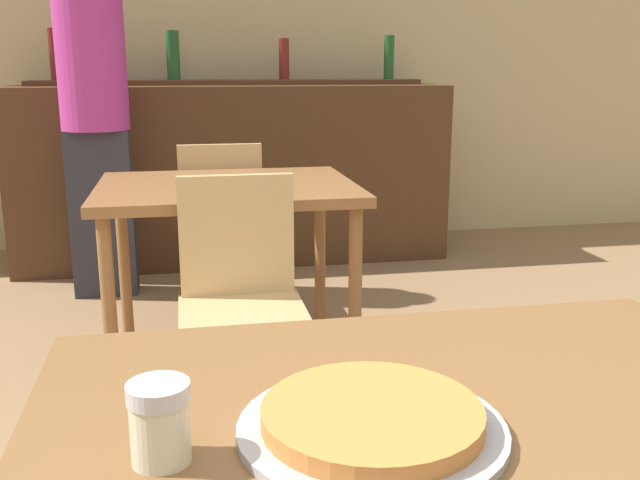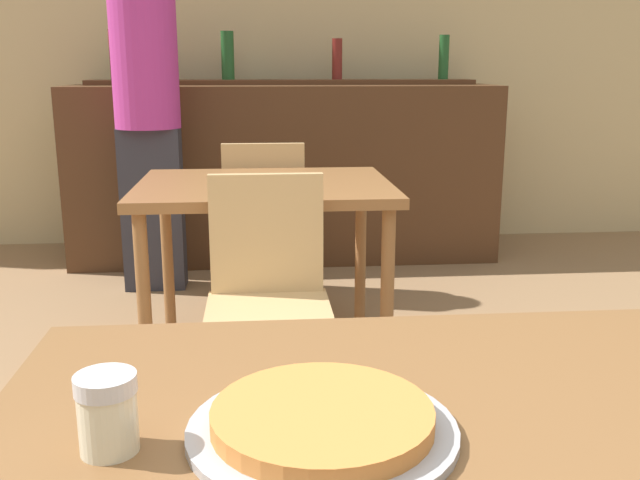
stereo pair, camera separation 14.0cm
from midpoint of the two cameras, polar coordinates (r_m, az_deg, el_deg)
The scene contains 10 objects.
wall_back at distance 4.92m, azimuth -8.47°, elevation 16.10°, with size 8.00×0.05×2.80m.
dining_table_near at distance 0.99m, azimuth 4.98°, elevation -18.44°, with size 1.05×0.75×0.75m.
dining_table_far at distance 2.85m, azimuth -8.83°, elevation 2.76°, with size 1.00×0.81×0.74m.
bar_counter at distance 4.46m, azimuth -7.77°, elevation 5.24°, with size 2.60×0.56×1.07m.
bar_back_shelf at distance 4.55m, azimuth -8.47°, elevation 12.85°, with size 2.39×0.24×0.33m.
chair_far_side_front at distance 2.33m, azimuth -8.11°, elevation -3.91°, with size 0.40×0.40×0.84m.
chair_far_side_back at distance 3.45m, azimuth -9.12°, elevation 1.84°, with size 0.40×0.40×0.84m.
pizza_tray at distance 0.89m, azimuth -0.49°, elevation -14.41°, with size 0.33×0.33×0.04m.
cheese_shaker at distance 0.85m, azimuth -17.47°, elevation -13.82°, with size 0.07×0.07×0.09m.
person_standing at distance 3.86m, azimuth -18.62°, elevation 10.21°, with size 0.34×0.34×1.82m.
Camera 1 is at (-0.31, -0.79, 1.19)m, focal length 40.00 mm.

